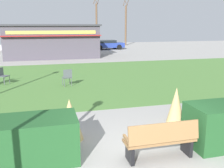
# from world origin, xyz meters

# --- Properties ---
(ground_plane) EXTENTS (80.00, 80.00, 0.00)m
(ground_plane) POSITION_xyz_m (0.00, 0.00, 0.00)
(ground_plane) COLOR #999691
(lawn_patch) EXTENTS (36.00, 12.00, 0.01)m
(lawn_patch) POSITION_xyz_m (0.00, 9.78, 0.00)
(lawn_patch) COLOR #4C7A38
(lawn_patch) RESTS_ON ground_plane
(park_bench) EXTENTS (1.70, 0.53, 0.95)m
(park_bench) POSITION_xyz_m (0.35, -0.00, 0.48)
(park_bench) COLOR olive
(park_bench) RESTS_ON ground_plane
(hedge_left) EXTENTS (2.11, 1.10, 1.04)m
(hedge_left) POSITION_xyz_m (-2.56, 0.67, 0.52)
(hedge_left) COLOR #1E4C23
(hedge_left) RESTS_ON ground_plane
(ornamental_grass_behind_left) EXTENTS (0.72, 0.72, 1.15)m
(ornamental_grass_behind_left) POSITION_xyz_m (-1.59, 1.60, 0.58)
(ornamental_grass_behind_left) COLOR tan
(ornamental_grass_behind_left) RESTS_ON ground_plane
(ornamental_grass_behind_right) EXTENTS (0.57, 0.57, 1.16)m
(ornamental_grass_behind_right) POSITION_xyz_m (1.83, 2.02, 0.58)
(ornamental_grass_behind_right) COLOR tan
(ornamental_grass_behind_right) RESTS_ON ground_plane
(trash_bin) EXTENTS (0.52, 0.52, 0.86)m
(trash_bin) POSITION_xyz_m (2.58, 0.97, 0.43)
(trash_bin) COLOR #2D4233
(trash_bin) RESTS_ON ground_plane
(food_kiosk) EXTENTS (8.90, 5.15, 3.16)m
(food_kiosk) POSITION_xyz_m (-1.46, 20.75, 1.59)
(food_kiosk) COLOR #47424C
(food_kiosk) RESTS_ON ground_plane
(cafe_chair_west) EXTENTS (0.61, 0.61, 0.89)m
(cafe_chair_west) POSITION_xyz_m (-4.43, 9.23, 0.53)
(cafe_chair_west) COLOR #4C5156
(cafe_chair_west) RESTS_ON ground_plane
(cafe_chair_east) EXTENTS (0.51, 0.51, 0.89)m
(cafe_chair_east) POSITION_xyz_m (-1.13, 7.91, 0.53)
(cafe_chair_east) COLOR #4C5156
(cafe_chair_east) RESTS_ON ground_plane
(parked_car_west_slot) EXTENTS (4.27, 2.19, 1.20)m
(parked_car_west_slot) POSITION_xyz_m (-5.23, 27.42, 0.64)
(parked_car_west_slot) COLOR #B7BABF
(parked_car_west_slot) RESTS_ON ground_plane
(parked_car_center_slot) EXTENTS (4.33, 2.31, 1.20)m
(parked_car_center_slot) POSITION_xyz_m (0.01, 27.42, 0.64)
(parked_car_center_slot) COLOR silver
(parked_car_center_slot) RESTS_ON ground_plane
(parked_car_east_slot) EXTENTS (4.32, 2.29, 1.20)m
(parked_car_east_slot) POSITION_xyz_m (5.70, 27.42, 0.64)
(parked_car_east_slot) COLOR navy
(parked_car_east_slot) RESTS_ON ground_plane
(tree_left_bg) EXTENTS (0.91, 0.96, 7.24)m
(tree_left_bg) POSITION_xyz_m (5.47, 33.24, 3.26)
(tree_left_bg) COLOR brown
(tree_left_bg) RESTS_ON ground_plane
(tree_center_bg) EXTENTS (0.91, 0.96, 7.08)m
(tree_center_bg) POSITION_xyz_m (10.11, 33.36, 3.17)
(tree_center_bg) COLOR brown
(tree_center_bg) RESTS_ON ground_plane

